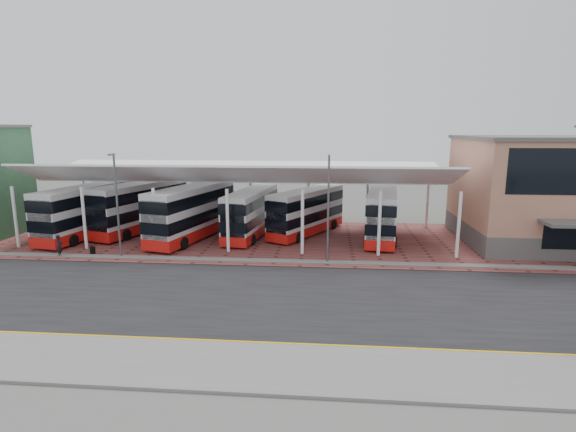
% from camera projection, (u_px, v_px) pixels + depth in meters
% --- Properties ---
extents(ground, '(140.00, 140.00, 0.00)m').
position_uv_depth(ground, '(295.00, 292.00, 27.57)').
color(ground, '#50524D').
extents(road, '(120.00, 14.00, 0.02)m').
position_uv_depth(road, '(293.00, 298.00, 26.59)').
color(road, black).
rests_on(road, ground).
extents(forecourt, '(72.00, 16.00, 0.06)m').
position_uv_depth(forecourt, '(327.00, 241.00, 40.10)').
color(forecourt, brown).
rests_on(forecourt, ground).
extents(sidewalk, '(120.00, 4.00, 0.14)m').
position_uv_depth(sidewalk, '(279.00, 368.00, 18.76)').
color(sidewalk, slate).
rests_on(sidewalk, ground).
extents(north_kerb, '(120.00, 0.80, 0.14)m').
position_uv_depth(north_kerb, '(301.00, 262.00, 33.62)').
color(north_kerb, slate).
rests_on(north_kerb, ground).
extents(yellow_line_near, '(120.00, 0.12, 0.01)m').
position_uv_depth(yellow_line_near, '(284.00, 346.00, 20.72)').
color(yellow_line_near, '#E9AF03').
rests_on(yellow_line_near, road).
extents(yellow_line_far, '(120.00, 0.12, 0.01)m').
position_uv_depth(yellow_line_far, '(284.00, 343.00, 21.01)').
color(yellow_line_far, '#E9AF03').
rests_on(yellow_line_far, road).
extents(canopy, '(37.00, 11.63, 7.07)m').
position_uv_depth(canopy, '(240.00, 174.00, 40.58)').
color(canopy, white).
rests_on(canopy, ground).
extents(terminal, '(18.40, 14.40, 9.25)m').
position_uv_depth(terminal, '(575.00, 191.00, 38.34)').
color(terminal, '#53504E').
rests_on(terminal, ground).
extents(lamp_west, '(0.16, 0.90, 8.07)m').
position_uv_depth(lamp_west, '(117.00, 203.00, 34.04)').
color(lamp_west, '#54565C').
rests_on(lamp_west, ground).
extents(lamp_east, '(0.16, 0.90, 8.07)m').
position_uv_depth(lamp_east, '(328.00, 206.00, 32.69)').
color(lamp_east, '#54565C').
rests_on(lamp_east, ground).
extents(bus_0, '(4.50, 11.60, 4.67)m').
position_uv_depth(bus_0, '(87.00, 211.00, 41.33)').
color(bus_0, silver).
rests_on(bus_0, forecourt).
extents(bus_1, '(5.92, 11.71, 4.72)m').
position_uv_depth(bus_1, '(141.00, 207.00, 43.33)').
color(bus_1, silver).
rests_on(bus_1, forecourt).
extents(bus_2, '(5.42, 11.84, 4.76)m').
position_uv_depth(bus_2, '(192.00, 213.00, 40.46)').
color(bus_2, silver).
rests_on(bus_2, forecourt).
extents(bus_3, '(3.79, 10.53, 4.25)m').
position_uv_depth(bus_3, '(251.00, 213.00, 41.51)').
color(bus_3, silver).
rests_on(bus_3, forecourt).
extents(bus_4, '(6.93, 10.11, 4.21)m').
position_uv_depth(bus_4, '(307.00, 212.00, 42.18)').
color(bus_4, silver).
rests_on(bus_4, forecourt).
extents(bus_5, '(3.90, 10.86, 4.38)m').
position_uv_depth(bus_5, '(382.00, 215.00, 40.49)').
color(bus_5, silver).
rests_on(bus_5, forecourt).
extents(pedestrian, '(0.58, 0.72, 1.73)m').
position_uv_depth(pedestrian, '(60.00, 246.00, 34.87)').
color(pedestrian, black).
rests_on(pedestrian, forecourt).
extents(suitcase, '(0.33, 0.24, 0.57)m').
position_uv_depth(suitcase, '(93.00, 250.00, 35.75)').
color(suitcase, black).
rests_on(suitcase, forecourt).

